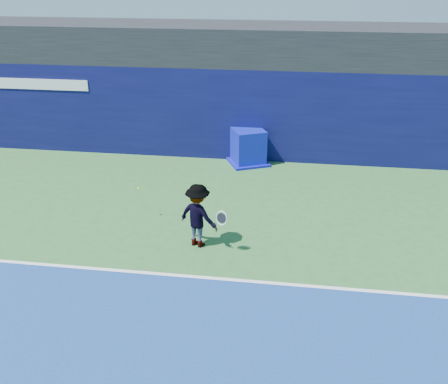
{
  "coord_description": "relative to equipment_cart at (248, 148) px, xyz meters",
  "views": [
    {
      "loc": [
        2.0,
        -5.64,
        6.03
      ],
      "look_at": [
        0.47,
        5.2,
        1.0
      ],
      "focal_mm": 40.0,
      "sensor_mm": 36.0,
      "label": 1
    }
  ],
  "objects": [
    {
      "name": "ground",
      "position": [
        -0.63,
        -9.78,
        -0.52
      ],
      "size": [
        80.0,
        80.0,
        0.0
      ],
      "primitive_type": "plane",
      "color": "#2E672E",
      "rests_on": "ground"
    },
    {
      "name": "baseline",
      "position": [
        -0.63,
        -6.78,
        -0.52
      ],
      "size": [
        24.0,
        0.1,
        0.01
      ],
      "primitive_type": "cube",
      "color": "white",
      "rests_on": "ground"
    },
    {
      "name": "stadium_band",
      "position": [
        -0.63,
        1.72,
        3.08
      ],
      "size": [
        36.0,
        3.0,
        1.2
      ],
      "primitive_type": "cube",
      "color": "black",
      "rests_on": "back_wall_assembly"
    },
    {
      "name": "back_wall_assembly",
      "position": [
        -0.63,
        0.72,
        0.98
      ],
      "size": [
        36.0,
        1.03,
        3.0
      ],
      "color": "#0B0C3D",
      "rests_on": "ground"
    },
    {
      "name": "equipment_cart",
      "position": [
        0.0,
        0.0,
        0.0
      ],
      "size": [
        1.59,
        1.59,
        1.15
      ],
      "color": "#0B12A6",
      "rests_on": "ground"
    },
    {
      "name": "tennis_player",
      "position": [
        -0.63,
        -5.44,
        0.24
      ],
      "size": [
        1.3,
        0.93,
        1.53
      ],
      "color": "silver",
      "rests_on": "ground"
    },
    {
      "name": "tennis_ball",
      "position": [
        -2.37,
        -4.35,
        0.33
      ],
      "size": [
        0.06,
        0.06,
        0.06
      ],
      "color": "#D1DD18",
      "rests_on": "ground"
    }
  ]
}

